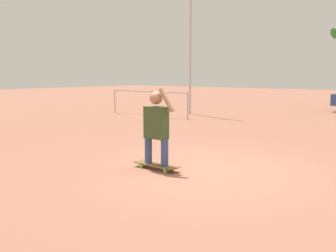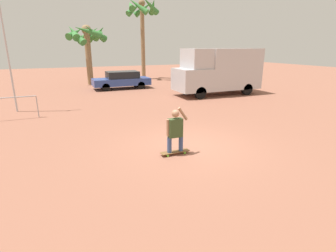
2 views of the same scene
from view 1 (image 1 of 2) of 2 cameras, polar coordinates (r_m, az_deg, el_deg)
The scene contains 5 objects.
ground_plane at distance 7.03m, azimuth 5.26°, elevation -6.75°, with size 80.00×80.00×0.00m, color #935B47.
skateboard at distance 7.06m, azimuth -1.78°, elevation -5.97°, with size 0.95×0.24×0.10m.
person_skateboarder at distance 6.92m, azimuth -1.81°, elevation 0.33°, with size 0.72×0.24×1.44m.
flagpole at distance 16.99m, azimuth 3.57°, elevation 15.13°, with size 0.82×0.12×7.12m.
plaza_railing_segment at distance 16.17m, azimuth -3.02°, elevation 4.77°, with size 4.23×0.05×1.08m.
Camera 1 is at (3.73, -5.68, 1.76)m, focal length 40.00 mm.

